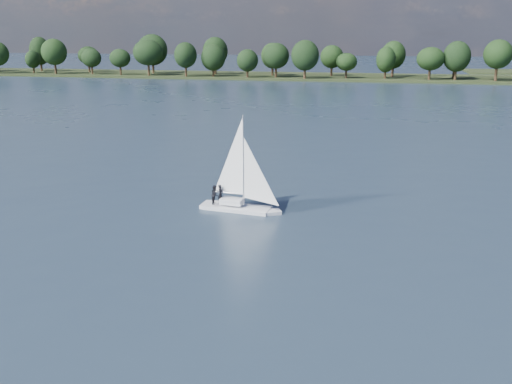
% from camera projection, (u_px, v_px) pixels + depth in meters
% --- Properties ---
extents(ground, '(700.00, 700.00, 0.00)m').
position_uv_depth(ground, '(316.00, 117.00, 118.86)').
color(ground, '#233342').
rests_on(ground, ground).
extents(far_shore, '(660.00, 40.00, 1.50)m').
position_uv_depth(far_shore, '(348.00, 78.00, 224.31)').
color(far_shore, black).
rests_on(far_shore, ground).
extents(sailboat, '(7.75, 3.05, 9.93)m').
position_uv_depth(sailboat, '(236.00, 183.00, 55.70)').
color(sailboat, silver).
rests_on(sailboat, ground).
extents(treeline, '(562.24, 74.11, 18.45)m').
position_uv_depth(treeline, '(298.00, 57.00, 222.72)').
color(treeline, black).
rests_on(treeline, ground).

